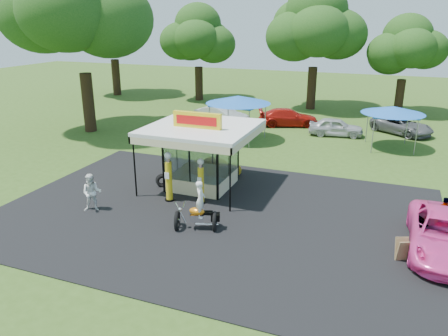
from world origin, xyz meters
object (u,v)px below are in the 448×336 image
at_px(a_frame_sign, 403,250).
at_px(spectator_west, 92,193).
at_px(spectator_east_b, 444,214).
at_px(bg_car_a, 221,115).
at_px(tent_east, 393,110).
at_px(bg_car_c, 336,127).
at_px(bg_car_d, 402,125).
at_px(gas_pump_right, 201,182).
at_px(motorcycle, 199,210).
at_px(kiosk_car, 218,166).
at_px(tent_west, 238,100).
at_px(gas_station_kiosk, 202,155).
at_px(pink_sedan, 445,234).
at_px(bg_car_b, 288,117).
at_px(gas_pump_left, 169,178).

height_order(a_frame_sign, spectator_west, spectator_west).
xyz_separation_m(spectator_east_b, bg_car_a, (-16.07, 14.88, 0.03)).
distance_m(spectator_west, tent_east, 20.70).
relative_size(bg_car_c, bg_car_d, 0.84).
relative_size(a_frame_sign, tent_east, 0.21).
relative_size(bg_car_a, tent_east, 1.13).
bearing_deg(bg_car_c, gas_pump_right, 156.82).
distance_m(motorcycle, bg_car_d, 22.26).
height_order(kiosk_car, spectator_east_b, spectator_east_b).
relative_size(a_frame_sign, bg_car_c, 0.22).
distance_m(spectator_west, tent_west, 14.74).
relative_size(gas_station_kiosk, pink_sedan, 0.97).
height_order(a_frame_sign, bg_car_d, bg_car_d).
bearing_deg(bg_car_d, spectator_east_b, -138.52).
bearing_deg(spectator_east_b, gas_pump_right, 4.65).
xyz_separation_m(kiosk_car, bg_car_a, (-4.37, 11.68, 0.31)).
bearing_deg(tent_west, motorcycle, -76.97).
bearing_deg(bg_car_d, bg_car_b, 129.63).
height_order(gas_pump_left, kiosk_car, gas_pump_left).
height_order(a_frame_sign, tent_west, tent_west).
bearing_deg(bg_car_b, bg_car_a, 86.41).
height_order(gas_pump_left, bg_car_d, gas_pump_left).
bearing_deg(bg_car_c, bg_car_a, 80.55).
relative_size(spectator_west, bg_car_a, 0.38).
bearing_deg(tent_west, gas_pump_left, -86.80).
relative_size(kiosk_car, bg_car_c, 0.69).
distance_m(gas_pump_left, gas_pump_right, 1.62).
xyz_separation_m(gas_station_kiosk, bg_car_d, (9.99, 16.07, -1.10)).
distance_m(gas_station_kiosk, kiosk_car, 2.56).
relative_size(gas_pump_right, bg_car_a, 0.48).
bearing_deg(gas_pump_right, kiosk_car, 101.45).
xyz_separation_m(spectator_west, bg_car_d, (13.53, 20.83, -0.24)).
relative_size(bg_car_a, tent_west, 1.01).
distance_m(motorcycle, tent_west, 14.89).
bearing_deg(tent_west, gas_pump_right, -79.11).
distance_m(a_frame_sign, bg_car_a, 23.24).
distance_m(bg_car_a, bg_car_b, 5.64).
bearing_deg(motorcycle, pink_sedan, -9.41).
height_order(gas_pump_right, bg_car_c, gas_pump_right).
bearing_deg(spectator_west, gas_pump_left, 12.95).
bearing_deg(bg_car_a, kiosk_car, -146.34).
bearing_deg(tent_west, kiosk_car, -79.44).
distance_m(gas_station_kiosk, pink_sedan, 12.01).
xyz_separation_m(bg_car_b, tent_east, (8.15, -4.00, 1.96)).
xyz_separation_m(pink_sedan, tent_west, (-12.97, 12.71, 2.23)).
xyz_separation_m(a_frame_sign, tent_west, (-11.50, 13.96, 2.55)).
distance_m(pink_sedan, bg_car_b, 21.29).
height_order(gas_station_kiosk, spectator_east_b, gas_station_kiosk).
bearing_deg(bg_car_b, motorcycle, 162.69).
bearing_deg(tent_west, spectator_east_b, -39.17).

